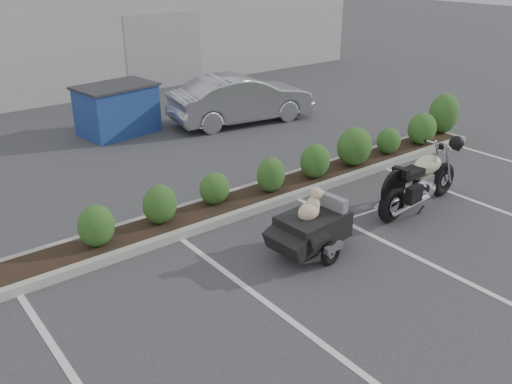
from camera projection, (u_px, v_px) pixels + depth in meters
ground at (314, 252)px, 8.92m from camera, size 90.00×90.00×0.00m
planter_kerb at (275, 191)px, 11.04m from camera, size 12.00×1.00×0.15m
building at (4, 25)px, 20.37m from camera, size 26.00×10.00×4.00m
motorcycle at (421, 181)px, 10.24m from camera, size 2.45×0.84×1.40m
pet_trailer at (312, 226)px, 8.72m from camera, size 1.96×1.10×1.16m
sedan at (242, 99)px, 15.49m from camera, size 4.31×2.07×1.36m
dumpster at (117, 109)px, 14.52m from camera, size 2.19×1.65×1.33m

